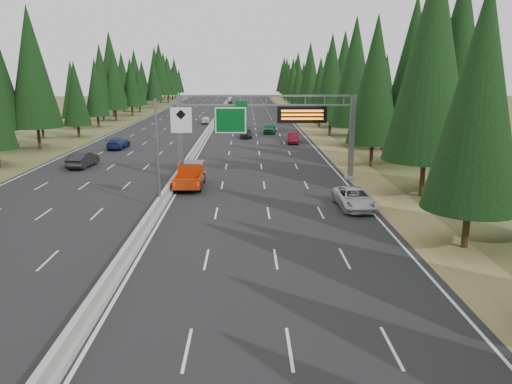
# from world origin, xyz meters

# --- Properties ---
(road) EXTENTS (32.00, 260.00, 0.08)m
(road) POSITION_xyz_m (0.00, 80.00, 0.04)
(road) COLOR black
(road) RESTS_ON ground
(shoulder_right) EXTENTS (3.60, 260.00, 0.06)m
(shoulder_right) POSITION_xyz_m (17.80, 80.00, 0.03)
(shoulder_right) COLOR olive
(shoulder_right) RESTS_ON ground
(shoulder_left) EXTENTS (3.60, 260.00, 0.06)m
(shoulder_left) POSITION_xyz_m (-17.80, 80.00, 0.03)
(shoulder_left) COLOR #464D24
(shoulder_left) RESTS_ON ground
(median_barrier) EXTENTS (0.70, 260.00, 0.85)m
(median_barrier) POSITION_xyz_m (0.00, 80.00, 0.41)
(median_barrier) COLOR gray
(median_barrier) RESTS_ON road
(sign_gantry) EXTENTS (16.75, 0.98, 7.80)m
(sign_gantry) POSITION_xyz_m (8.92, 34.88, 5.27)
(sign_gantry) COLOR slate
(sign_gantry) RESTS_ON road
(hov_sign_pole) EXTENTS (2.80, 0.50, 8.00)m
(hov_sign_pole) POSITION_xyz_m (0.58, 24.97, 4.72)
(hov_sign_pole) COLOR slate
(hov_sign_pole) RESTS_ON road
(tree_row_right) EXTENTS (12.09, 244.13, 18.95)m
(tree_row_right) POSITION_xyz_m (22.06, 65.03, 9.02)
(tree_row_right) COLOR black
(tree_row_right) RESTS_ON ground
(tree_row_left) EXTENTS (11.70, 243.55, 18.69)m
(tree_row_left) POSITION_xyz_m (-22.35, 67.44, 9.20)
(tree_row_left) COLOR black
(tree_row_left) RESTS_ON ground
(silver_minivan) EXTENTS (2.66, 5.42, 1.48)m
(silver_minivan) POSITION_xyz_m (14.42, 24.72, 0.82)
(silver_minivan) COLOR #B9BABE
(silver_minivan) RESTS_ON road
(red_pickup) EXTENTS (2.25, 6.29, 2.05)m
(red_pickup) POSITION_xyz_m (1.50, 32.35, 1.22)
(red_pickup) COLOR black
(red_pickup) RESTS_ON road
(car_ahead_green) EXTENTS (2.34, 4.86, 1.60)m
(car_ahead_green) POSITION_xyz_m (10.26, 71.00, 0.88)
(car_ahead_green) COLOR #145729
(car_ahead_green) RESTS_ON road
(car_ahead_dkred) EXTENTS (1.97, 4.66, 1.49)m
(car_ahead_dkred) POSITION_xyz_m (13.02, 59.11, 0.83)
(car_ahead_dkred) COLOR #540C16
(car_ahead_dkred) RESTS_ON road
(car_ahead_dkgrey) EXTENTS (1.87, 4.57, 1.32)m
(car_ahead_dkgrey) POSITION_xyz_m (6.38, 65.22, 0.74)
(car_ahead_dkgrey) COLOR black
(car_ahead_dkgrey) RESTS_ON road
(car_ahead_white) EXTENTS (2.76, 5.53, 1.50)m
(car_ahead_white) POSITION_xyz_m (3.27, 108.97, 0.83)
(car_ahead_white) COLOR #BCBCBC
(car_ahead_white) RESTS_ON road
(car_ahead_far) EXTENTS (1.62, 3.99, 1.36)m
(car_ahead_far) POSITION_xyz_m (1.50, 139.84, 0.76)
(car_ahead_far) COLOR black
(car_ahead_far) RESTS_ON road
(car_onc_near) EXTENTS (2.18, 5.13, 1.65)m
(car_onc_near) POSITION_xyz_m (-10.89, 41.46, 0.90)
(car_onc_near) COLOR black
(car_onc_near) RESTS_ON road
(car_onc_blue) EXTENTS (2.31, 5.15, 1.46)m
(car_onc_blue) POSITION_xyz_m (-10.41, 54.53, 0.81)
(car_onc_blue) COLOR navy
(car_onc_blue) RESTS_ON road
(car_onc_white) EXTENTS (2.00, 4.39, 1.46)m
(car_onc_white) POSITION_xyz_m (-1.50, 86.55, 0.81)
(car_onc_white) COLOR silver
(car_onc_white) RESTS_ON road
(car_onc_far) EXTENTS (2.54, 5.29, 1.46)m
(car_onc_far) POSITION_xyz_m (-8.91, 102.06, 0.81)
(car_onc_far) COLOR black
(car_onc_far) RESTS_ON road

